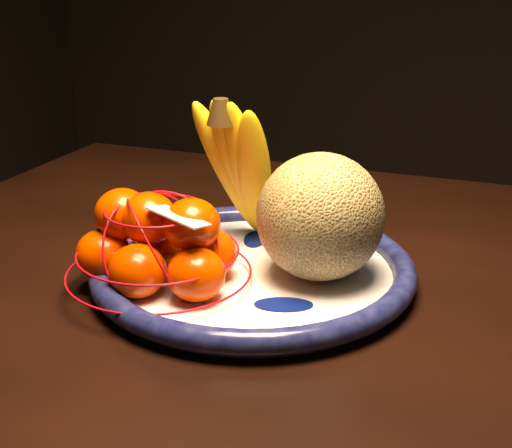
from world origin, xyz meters
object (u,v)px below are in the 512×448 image
(banana_bunch, at_px, (242,163))
(mandarin_bag, at_px, (158,246))
(cantaloupe, at_px, (320,217))
(fruit_bowl, at_px, (253,269))
(dining_table, at_px, (406,335))

(banana_bunch, relative_size, mandarin_bag, 0.81)
(cantaloupe, bearing_deg, fruit_bowl, -171.23)
(cantaloupe, bearing_deg, banana_bunch, 150.50)
(dining_table, bearing_deg, cantaloupe, -147.60)
(fruit_bowl, xyz_separation_m, banana_bunch, (-0.05, 0.08, 0.11))
(cantaloupe, xyz_separation_m, mandarin_bag, (-0.17, -0.08, -0.03))
(fruit_bowl, xyz_separation_m, cantaloupe, (0.08, 0.01, 0.07))
(fruit_bowl, bearing_deg, banana_bunch, 119.29)
(banana_bunch, bearing_deg, cantaloupe, -11.00)
(dining_table, distance_m, cantaloupe, 0.20)
(dining_table, height_order, fruit_bowl, fruit_bowl)
(dining_table, xyz_separation_m, fruit_bowl, (-0.18, -0.07, 0.09))
(mandarin_bag, bearing_deg, banana_bunch, 74.09)
(banana_bunch, bearing_deg, fruit_bowl, -42.21)
(cantaloupe, distance_m, banana_bunch, 0.15)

